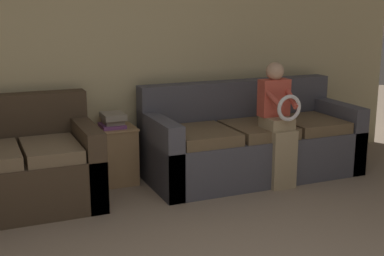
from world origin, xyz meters
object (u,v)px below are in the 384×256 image
at_px(couch_main, 251,143).
at_px(child_left_seated, 279,119).
at_px(book_stack, 113,120).
at_px(couch_side, 21,168).
at_px(side_shelf, 114,154).

relative_size(couch_main, child_left_seated, 1.82).
height_order(child_left_seated, book_stack, child_left_seated).
distance_m(couch_main, couch_side, 2.28).
bearing_deg(book_stack, couch_main, -12.20).
distance_m(couch_side, child_left_seated, 2.42).
xyz_separation_m(couch_side, book_stack, (0.91, 0.27, 0.30)).
height_order(couch_side, book_stack, couch_side).
height_order(couch_main, side_shelf, couch_main).
relative_size(child_left_seated, book_stack, 4.38).
xyz_separation_m(child_left_seated, book_stack, (-1.45, 0.68, -0.03)).
height_order(child_left_seated, side_shelf, child_left_seated).
bearing_deg(couch_main, book_stack, 167.80).
relative_size(couch_side, side_shelf, 2.30).
bearing_deg(couch_main, child_left_seated, -78.30).
xyz_separation_m(couch_main, side_shelf, (-1.37, 0.30, -0.05)).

